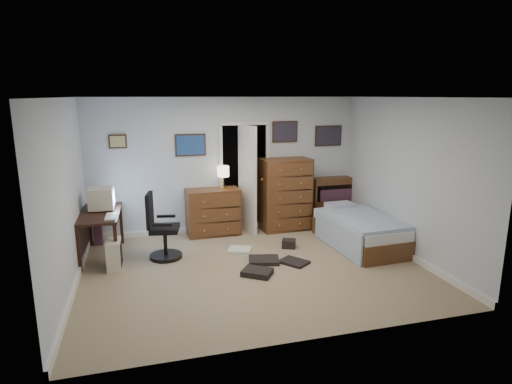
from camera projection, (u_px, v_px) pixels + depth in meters
floor at (254, 269)px, 6.39m from camera, size 5.00×4.00×0.02m
computer_desk at (95, 223)px, 6.71m from camera, size 0.63×1.30×0.74m
crt_monitor at (101, 199)px, 6.80m from camera, size 0.39×0.37×0.35m
keyboard at (111, 217)px, 6.41m from camera, size 0.16×0.40×0.02m
pc_tower at (114, 254)px, 6.34m from camera, size 0.22×0.42×0.44m
office_chair at (161, 233)px, 6.71m from camera, size 0.60×0.60×1.06m
media_stack at (97, 225)px, 7.34m from camera, size 0.14×0.14×0.71m
low_dresser at (213, 212)px, 7.88m from camera, size 0.99×0.53×0.86m
table_lamp at (223, 172)px, 7.77m from camera, size 0.23×0.23×0.42m
doorway at (241, 175)px, 8.39m from camera, size 0.96×1.12×2.05m
tall_dresser at (285, 194)px, 8.16m from camera, size 0.96×0.61×1.37m
headboard_bookcase at (337, 199)px, 8.60m from camera, size 1.04×0.28×0.93m
bed at (358, 230)px, 7.30m from camera, size 1.05×1.84×0.59m
wall_posters at (256, 138)px, 8.01m from camera, size 4.38×0.04×0.60m
floor_clutter at (267, 259)px, 6.65m from camera, size 1.22×1.45×0.14m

